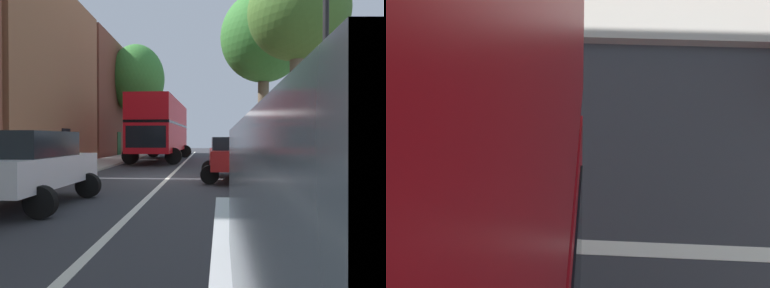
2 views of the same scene
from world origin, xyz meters
The scene contains 12 objects.
ground_plane centered at (0.00, 0.00, 0.00)m, with size 84.00×84.00×0.00m, color #333338.
road_centre_line centered at (0.00, 0.00, 0.00)m, with size 0.16×54.00×0.01m, color silver.
sidewalk_left centered at (-4.90, 0.00, 0.06)m, with size 2.60×60.00×0.12m, color #B2ADA3.
sidewalk_right centered at (4.90, 0.00, 0.06)m, with size 2.60×60.00×0.12m, color #B2ADA3.
boundary_wall_right centered at (6.45, 0.00, 0.49)m, with size 0.36×54.00×0.98m, color brown.
double_decker_bus centered at (-1.70, 10.95, 2.36)m, with size 3.72×11.50×4.06m.
parked_car_red_right_0 centered at (2.50, -0.52, 0.92)m, with size 2.44×4.37×1.59m.
parked_car_white_left_3 centered at (-2.50, -6.03, 0.96)m, with size 2.52×4.08×1.71m.
street_tree_left_2 centered at (-5.05, 18.87, 6.91)m, with size 5.11×5.11×9.97m.
street_tree_right_3 centered at (4.67, 6.72, 7.21)m, with size 4.89×4.89×9.72m.
street_tree_right_5 centered at (5.03, 0.23, 6.33)m, with size 3.90×3.90×8.19m.
lamppost_right centered at (4.30, -5.51, 3.81)m, with size 0.32×0.32×6.31m.
Camera 1 is at (1.61, -14.08, 1.56)m, focal length 33.96 mm.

